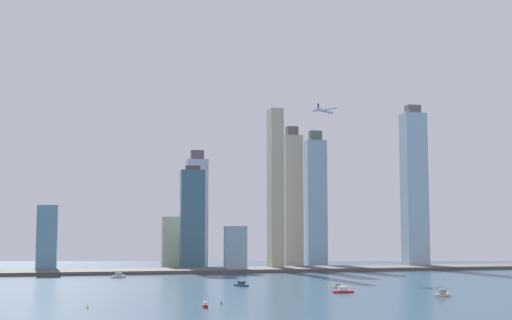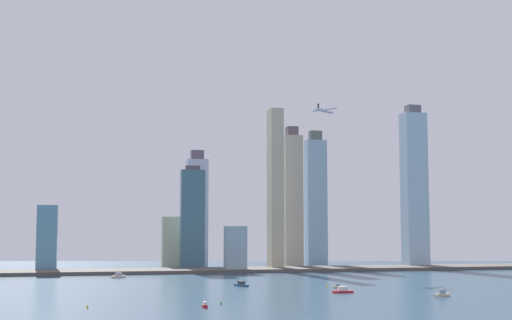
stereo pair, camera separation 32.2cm
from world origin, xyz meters
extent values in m
cube|color=#55504B|center=(0.00, 433.11, 1.80)|extent=(849.78, 61.56, 3.61)
cube|color=#93B1BF|center=(-13.83, 421.31, 23.79)|extent=(21.92, 15.52, 47.57)
cube|color=#BFB596|center=(36.39, 449.07, 88.26)|extent=(13.78, 22.31, 176.52)
cube|color=beige|center=(-69.28, 501.04, 29.13)|extent=(24.64, 16.08, 58.26)
cube|color=#8BAEC6|center=(105.55, 518.79, 76.13)|extent=(24.63, 15.29, 152.27)
cube|color=#57645A|center=(105.55, 518.79, 158.03)|extent=(14.78, 9.18, 11.53)
cube|color=#3D6477|center=(-52.34, 467.37, 54.43)|extent=(26.01, 13.27, 108.86)
cube|color=#5C4E58|center=(-52.34, 467.37, 111.26)|extent=(15.61, 7.96, 4.80)
cube|color=#A6B1CE|center=(-38.70, 525.48, 63.07)|extent=(24.59, 17.18, 126.15)
cube|color=#645164|center=(-38.70, 525.48, 131.59)|extent=(14.75, 10.31, 10.89)
cube|color=#9EBFD5|center=(206.19, 458.46, 89.71)|extent=(26.15, 21.44, 179.42)
cube|color=slate|center=(206.19, 458.46, 184.30)|extent=(15.69, 12.86, 9.76)
cube|color=#B7AD9B|center=(67.12, 488.88, 76.41)|extent=(21.19, 20.23, 152.82)
cube|color=#61515A|center=(67.12, 488.88, 158.17)|extent=(12.72, 12.14, 10.69)
cube|color=#5990AC|center=(-203.87, 467.26, 34.59)|extent=(20.51, 22.53, 69.17)
cube|color=#2A5378|center=(-45.50, 243.84, 0.80)|extent=(9.41, 14.99, 1.60)
cube|color=#393C3A|center=(-45.50, 243.84, 2.88)|extent=(5.34, 7.03, 2.57)
cube|color=red|center=(11.99, 171.88, 0.74)|extent=(14.75, 5.06, 1.47)
cube|color=silver|center=(11.99, 171.88, 2.91)|extent=(6.53, 3.40, 2.87)
cube|color=beige|center=(-134.89, 362.00, 1.17)|extent=(13.36, 8.38, 2.34)
cube|color=#A5A4B3|center=(-134.89, 362.00, 3.62)|extent=(6.25, 4.62, 2.55)
cylinder|color=silver|center=(-134.89, 362.00, 7.15)|extent=(0.24, 0.24, 4.53)
cube|color=beige|center=(66.68, 130.49, 0.90)|extent=(11.86, 5.48, 1.80)
cube|color=#8EA0AF|center=(66.68, 130.49, 3.29)|extent=(5.39, 3.20, 2.98)
cylinder|color=silver|center=(66.68, 130.49, 6.41)|extent=(0.24, 0.24, 3.25)
cube|color=red|center=(-97.99, 98.31, 0.87)|extent=(2.43, 6.09, 1.74)
cube|color=silver|center=(-97.99, 98.31, 2.63)|extent=(1.66, 2.70, 1.79)
cube|color=beige|center=(22.06, 210.63, 0.80)|extent=(7.52, 2.04, 1.60)
cube|color=#9FA7B1|center=(22.06, 210.63, 2.57)|extent=(3.31, 1.42, 1.95)
cone|color=green|center=(-85.61, 114.24, 1.17)|extent=(1.44, 1.44, 2.34)
cone|color=yellow|center=(17.00, 220.61, 1.00)|extent=(1.72, 1.72, 2.00)
cone|color=yellow|center=(-163.02, 110.89, 1.17)|extent=(1.47, 1.47, 2.34)
cylinder|color=silver|center=(77.67, 400.77, 168.55)|extent=(23.60, 18.24, 2.88)
sphere|color=silver|center=(88.62, 408.72, 168.55)|extent=(2.88, 2.88, 2.88)
cube|color=silver|center=(77.67, 400.77, 169.84)|extent=(20.70, 26.76, 0.50)
cube|color=silver|center=(68.47, 394.09, 168.98)|extent=(8.18, 10.05, 0.40)
cube|color=#2D333D|center=(68.47, 394.09, 172.49)|extent=(2.17, 1.77, 5.00)
camera|label=1|loc=(-165.01, -311.93, 44.84)|focal=50.48mm
camera|label=2|loc=(-164.70, -312.00, 44.84)|focal=50.48mm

